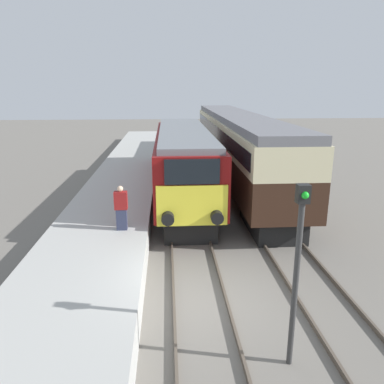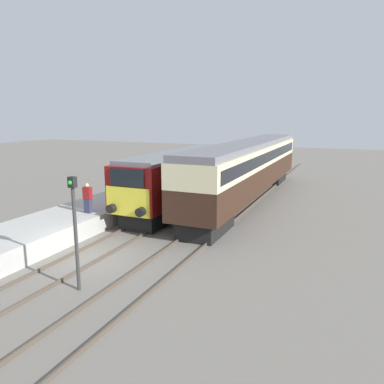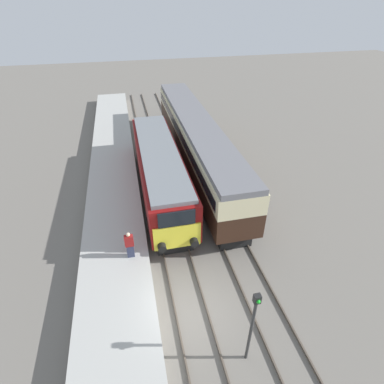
# 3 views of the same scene
# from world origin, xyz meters

# --- Properties ---
(ground_plane) EXTENTS (120.00, 120.00, 0.00)m
(ground_plane) POSITION_xyz_m (0.00, 0.00, 0.00)
(ground_plane) COLOR slate
(platform_left) EXTENTS (3.50, 50.00, 0.92)m
(platform_left) POSITION_xyz_m (-3.30, 8.00, 0.46)
(platform_left) COLOR #A8A8A3
(platform_left) RESTS_ON ground_plane
(rails_near_track) EXTENTS (1.51, 60.00, 0.14)m
(rails_near_track) POSITION_xyz_m (0.00, 5.00, 0.07)
(rails_near_track) COLOR #4C4238
(rails_near_track) RESTS_ON ground_plane
(rails_far_track) EXTENTS (1.50, 60.00, 0.14)m
(rails_far_track) POSITION_xyz_m (3.40, 5.00, 0.07)
(rails_far_track) COLOR #4C4238
(rails_far_track) RESTS_ON ground_plane
(locomotive) EXTENTS (2.70, 13.29, 3.66)m
(locomotive) POSITION_xyz_m (0.00, 9.72, 2.04)
(locomotive) COLOR black
(locomotive) RESTS_ON ground_plane
(passenger_carriage) EXTENTS (2.75, 20.77, 4.14)m
(passenger_carriage) POSITION_xyz_m (3.40, 13.41, 2.52)
(passenger_carriage) COLOR black
(passenger_carriage) RESTS_ON ground_plane
(person_on_platform) EXTENTS (0.44, 0.26, 1.57)m
(person_on_platform) POSITION_xyz_m (-2.44, 3.28, 1.69)
(person_on_platform) COLOR #2D334C
(person_on_platform) RESTS_ON platform_left
(signal_post) EXTENTS (0.24, 0.28, 3.96)m
(signal_post) POSITION_xyz_m (1.70, -2.47, 2.35)
(signal_post) COLOR #333333
(signal_post) RESTS_ON ground_plane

